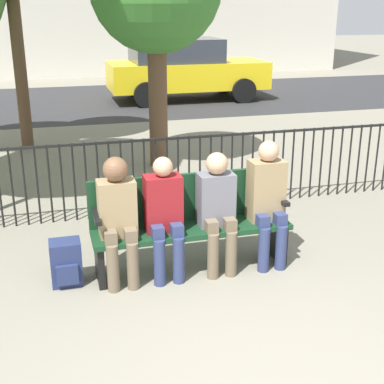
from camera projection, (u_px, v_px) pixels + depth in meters
The scene contains 9 objects.
park_bench at pixel (190, 219), 5.16m from camera, with size 1.90×0.45×0.92m.
seated_person_0 at pixel (118, 214), 4.80m from camera, with size 0.34×0.39×1.20m.
seated_person_1 at pixel (164, 212), 4.92m from camera, with size 0.34×0.39×1.16m.
seated_person_2 at pixel (217, 206), 5.04m from camera, with size 0.34×0.39×1.17m.
seated_person_3 at pixel (268, 197), 5.16m from camera, with size 0.34×0.39×1.25m.
backpack at pixel (66, 263), 4.91m from camera, with size 0.28×0.26×0.42m.
fence_railing at pixel (156, 169), 6.50m from camera, with size 9.01×0.03×0.95m.
street_surface at pixel (93, 101), 14.37m from camera, with size 24.00×6.00×0.01m.
parked_car_0 at pixel (184, 68), 14.32m from camera, with size 4.20×1.94×1.62m.
Camera 1 is at (-1.25, -2.56, 2.45)m, focal length 50.00 mm.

